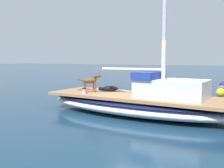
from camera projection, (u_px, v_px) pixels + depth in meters
ground_plane at (138, 114)px, 9.26m from camera, size 120.00×120.00×0.00m
sailboat_main at (138, 104)px, 9.22m from camera, size 3.52×7.52×0.66m
cabin_house at (169, 87)px, 8.56m from camera, size 1.70×2.40×0.84m
dog_black at (109, 89)px, 10.18m from camera, size 0.45×0.92×0.22m
dog_brown at (91, 81)px, 9.93m from camera, size 0.67×0.77×0.70m
deck_winch at (84, 91)px, 9.53m from camera, size 0.16×0.16×0.21m
coiled_rope at (122, 91)px, 10.19m from camera, size 0.32×0.32×0.04m
deck_towel at (85, 90)px, 10.67m from camera, size 0.66×0.55×0.03m
mooring_buoy at (221, 92)px, 13.22m from camera, size 0.44×0.44×0.44m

